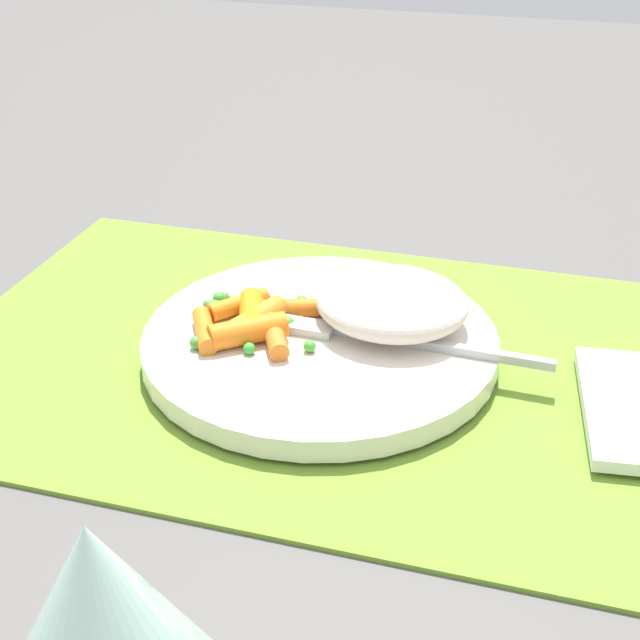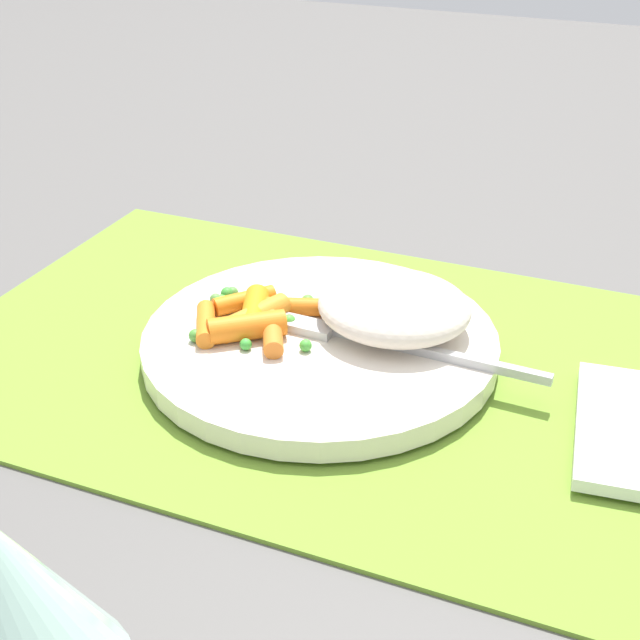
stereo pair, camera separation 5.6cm
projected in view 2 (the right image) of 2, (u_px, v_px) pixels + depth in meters
ground_plane at (320, 360)px, 0.59m from camera, size 2.40×2.40×0.00m
placemat at (320, 356)px, 0.59m from camera, size 0.50×0.34×0.01m
plate at (320, 343)px, 0.58m from camera, size 0.23×0.23×0.01m
rice_mound at (394, 307)px, 0.58m from camera, size 0.10×0.09×0.03m
carrot_portion at (254, 317)px, 0.58m from camera, size 0.09×0.08×0.02m
pea_scatter at (241, 314)px, 0.59m from camera, size 0.09×0.08×0.01m
fork at (373, 342)px, 0.57m from camera, size 0.19×0.02×0.01m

